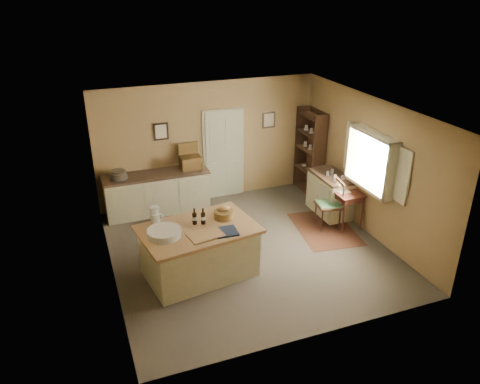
% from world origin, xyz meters
% --- Properties ---
extents(ground, '(5.00, 5.00, 0.00)m').
position_xyz_m(ground, '(0.00, 0.00, 0.00)').
color(ground, brown).
rests_on(ground, ground).
extents(wall_back, '(5.00, 0.10, 2.70)m').
position_xyz_m(wall_back, '(0.00, 2.50, 1.35)').
color(wall_back, olive).
rests_on(wall_back, ground).
extents(wall_front, '(5.00, 0.10, 2.70)m').
position_xyz_m(wall_front, '(0.00, -2.50, 1.35)').
color(wall_front, olive).
rests_on(wall_front, ground).
extents(wall_left, '(0.10, 5.00, 2.70)m').
position_xyz_m(wall_left, '(-2.50, 0.00, 1.35)').
color(wall_left, olive).
rests_on(wall_left, ground).
extents(wall_right, '(0.10, 5.00, 2.70)m').
position_xyz_m(wall_right, '(2.50, 0.00, 1.35)').
color(wall_right, olive).
rests_on(wall_right, ground).
extents(ceiling, '(5.00, 5.00, 0.00)m').
position_xyz_m(ceiling, '(0.00, 0.00, 2.70)').
color(ceiling, silver).
rests_on(ceiling, wall_back).
extents(door, '(0.97, 0.06, 2.11)m').
position_xyz_m(door, '(0.35, 2.47, 1.05)').
color(door, '#B6BE9F').
rests_on(door, ground).
extents(framed_prints, '(2.82, 0.02, 0.38)m').
position_xyz_m(framed_prints, '(0.20, 2.48, 1.72)').
color(framed_prints, black).
rests_on(framed_prints, ground).
extents(window, '(0.25, 1.99, 1.12)m').
position_xyz_m(window, '(2.42, -0.20, 1.55)').
color(window, beige).
rests_on(window, ground).
extents(work_island, '(2.07, 1.52, 1.20)m').
position_xyz_m(work_island, '(-1.10, -0.42, 0.48)').
color(work_island, beige).
rests_on(work_island, ground).
extents(sideboard, '(2.25, 0.64, 1.18)m').
position_xyz_m(sideboard, '(-1.27, 2.20, 0.48)').
color(sideboard, beige).
rests_on(sideboard, ground).
extents(rug, '(1.30, 1.73, 0.01)m').
position_xyz_m(rug, '(1.75, 0.20, 0.00)').
color(rug, '#432214').
rests_on(rug, ground).
extents(writing_desk, '(0.52, 0.85, 0.82)m').
position_xyz_m(writing_desk, '(2.20, 0.30, 0.67)').
color(writing_desk, '#381813').
rests_on(writing_desk, ground).
extents(desk_chair, '(0.54, 0.54, 1.00)m').
position_xyz_m(desk_chair, '(1.84, 0.28, 0.50)').
color(desk_chair, '#331F15').
rests_on(desk_chair, ground).
extents(right_cabinet, '(0.61, 1.10, 0.99)m').
position_xyz_m(right_cabinet, '(2.20, 0.81, 0.46)').
color(right_cabinet, beige).
rests_on(right_cabinet, ground).
extents(shelving_unit, '(0.34, 0.89, 1.99)m').
position_xyz_m(shelving_unit, '(2.35, 2.00, 0.99)').
color(shelving_unit, '#331F15').
rests_on(shelving_unit, ground).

